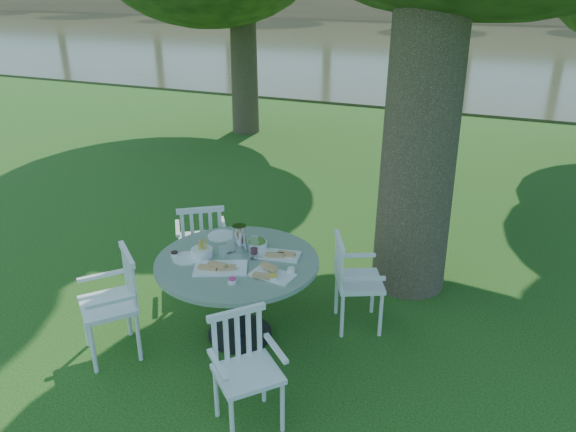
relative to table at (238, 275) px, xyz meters
The scene contains 8 objects.
ground 0.87m from the table, 78.75° to the left, with size 140.00×140.00×0.00m, color #123A0C.
table is the anchor object (origin of this frame).
chair_ne 0.99m from the table, 33.09° to the left, with size 0.55×0.56×0.85m.
chair_nw 0.98m from the table, 138.90° to the left, with size 0.61×0.61×0.90m.
chair_sw 0.98m from the table, 145.29° to the right, with size 0.62×0.62×0.90m.
chair_se 1.00m from the table, 60.57° to the right, with size 0.57×0.58×0.83m.
tableware 0.21m from the table, 126.33° to the left, with size 1.11×0.88×0.24m.
river 23.62m from the table, 89.71° to the left, with size 100.00×28.00×0.12m, color #383B22.
Camera 1 is at (1.87, -4.27, 2.92)m, focal length 35.00 mm.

